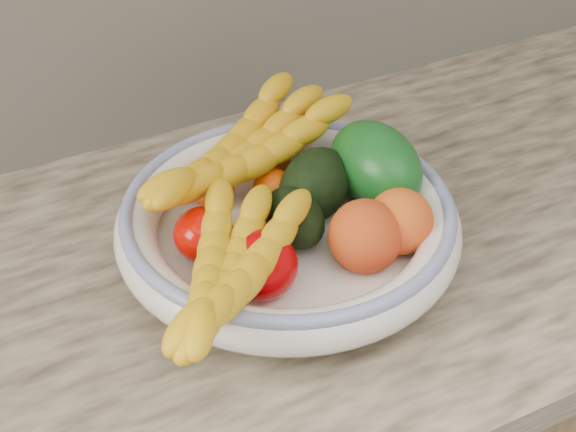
# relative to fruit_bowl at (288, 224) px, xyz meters

# --- Properties ---
(fruit_bowl) EXTENTS (0.39, 0.39, 0.08)m
(fruit_bowl) POSITION_rel_fruit_bowl_xyz_m (0.00, 0.00, 0.00)
(fruit_bowl) COLOR white
(fruit_bowl) RESTS_ON kitchen_counter
(clementine_back_left) EXTENTS (0.07, 0.07, 0.05)m
(clementine_back_left) POSITION_rel_fruit_bowl_xyz_m (-0.05, 0.10, 0.01)
(clementine_back_left) COLOR #DD4D04
(clementine_back_left) RESTS_ON fruit_bowl
(clementine_back_right) EXTENTS (0.07, 0.07, 0.05)m
(clementine_back_right) POSITION_rel_fruit_bowl_xyz_m (0.03, 0.11, 0.01)
(clementine_back_right) COLOR #EA5504
(clementine_back_right) RESTS_ON fruit_bowl
(clementine_back_mid) EXTENTS (0.06, 0.06, 0.05)m
(clementine_back_mid) POSITION_rel_fruit_bowl_xyz_m (0.01, 0.06, 0.01)
(clementine_back_mid) COLOR #FA5505
(clementine_back_mid) RESTS_ON fruit_bowl
(tomato_left) EXTENTS (0.09, 0.09, 0.06)m
(tomato_left) POSITION_rel_fruit_bowl_xyz_m (-0.10, 0.01, 0.01)
(tomato_left) COLOR #C60800
(tomato_left) RESTS_ON fruit_bowl
(tomato_near_left) EXTENTS (0.09, 0.09, 0.07)m
(tomato_near_left) POSITION_rel_fruit_bowl_xyz_m (-0.07, -0.06, 0.01)
(tomato_near_left) COLOR #B10003
(tomato_near_left) RESTS_ON fruit_bowl
(avocado_center) EXTENTS (0.06, 0.09, 0.06)m
(avocado_center) POSITION_rel_fruit_bowl_xyz_m (0.00, -0.01, 0.02)
(avocado_center) COLOR black
(avocado_center) RESTS_ON fruit_bowl
(avocado_right) EXTENTS (0.14, 0.13, 0.08)m
(avocado_right) POSITION_rel_fruit_bowl_xyz_m (0.05, 0.03, 0.02)
(avocado_right) COLOR black
(avocado_right) RESTS_ON fruit_bowl
(green_mango) EXTENTS (0.13, 0.15, 0.12)m
(green_mango) POSITION_rel_fruit_bowl_xyz_m (0.13, 0.02, 0.03)
(green_mango) COLOR #0D4A15
(green_mango) RESTS_ON fruit_bowl
(peach_front) EXTENTS (0.10, 0.10, 0.08)m
(peach_front) POSITION_rel_fruit_bowl_xyz_m (0.05, -0.08, 0.02)
(peach_front) COLOR orange
(peach_front) RESTS_ON fruit_bowl
(peach_right) EXTENTS (0.09, 0.09, 0.07)m
(peach_right) POSITION_rel_fruit_bowl_xyz_m (0.10, -0.07, 0.02)
(peach_right) COLOR orange
(peach_right) RESTS_ON fruit_bowl
(banana_bunch_back) EXTENTS (0.34, 0.24, 0.09)m
(banana_bunch_back) POSITION_rel_fruit_bowl_xyz_m (-0.02, 0.09, 0.04)
(banana_bunch_back) COLOR gold
(banana_bunch_back) RESTS_ON fruit_bowl
(banana_bunch_front) EXTENTS (0.29, 0.31, 0.08)m
(banana_bunch_front) POSITION_rel_fruit_bowl_xyz_m (-0.11, -0.09, 0.03)
(banana_bunch_front) COLOR yellow
(banana_bunch_front) RESTS_ON fruit_bowl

